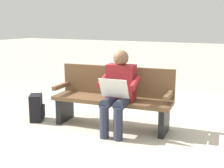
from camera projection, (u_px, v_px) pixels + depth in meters
name	position (u px, v px, depth m)	size (l,w,h in m)	color
ground_plane	(111.00, 127.00, 4.50)	(40.00, 40.00, 0.00)	#B7AD99
bench_near	(113.00, 96.00, 4.47)	(1.84, 0.67, 0.90)	brown
person_seated	(119.00, 90.00, 4.17)	(0.60, 0.60, 1.18)	maroon
backpack	(37.00, 108.00, 4.77)	(0.32, 0.34, 0.42)	black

